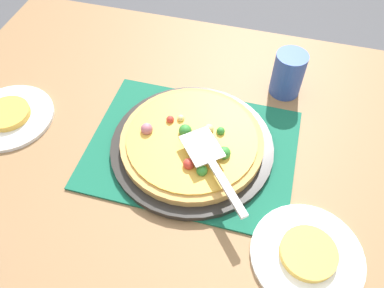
{
  "coord_description": "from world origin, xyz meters",
  "views": [
    {
      "loc": [
        -0.14,
        0.52,
        1.47
      ],
      "look_at": [
        0.0,
        0.0,
        0.77
      ],
      "focal_mm": 35.53,
      "sensor_mm": 36.0,
      "label": 1
    }
  ],
  "objects_px": {
    "plate_near_left": "(9,117)",
    "cup_far": "(288,74)",
    "plate_far_right": "(307,256)",
    "served_slice_right": "(309,253)",
    "pizza_pan": "(192,146)",
    "served_slice_left": "(7,114)",
    "pizza_server": "(212,163)",
    "pizza": "(192,141)"
  },
  "relations": [
    {
      "from": "pizza_pan",
      "to": "served_slice_left",
      "type": "bearing_deg",
      "value": 3.15
    },
    {
      "from": "plate_near_left",
      "to": "served_slice_right",
      "type": "distance_m",
      "value": 0.77
    },
    {
      "from": "pizza_pan",
      "to": "plate_far_right",
      "type": "xyz_separation_m",
      "value": [
        -0.28,
        0.19,
        -0.01
      ]
    },
    {
      "from": "served_slice_left",
      "to": "cup_far",
      "type": "distance_m",
      "value": 0.71
    },
    {
      "from": "plate_near_left",
      "to": "pizza_pan",
      "type": "bearing_deg",
      "value": -176.85
    },
    {
      "from": "pizza",
      "to": "plate_far_right",
      "type": "xyz_separation_m",
      "value": [
        -0.28,
        0.19,
        -0.03
      ]
    },
    {
      "from": "pizza_pan",
      "to": "served_slice_right",
      "type": "height_order",
      "value": "served_slice_right"
    },
    {
      "from": "plate_near_left",
      "to": "cup_far",
      "type": "xyz_separation_m",
      "value": [
        -0.66,
        -0.28,
        0.06
      ]
    },
    {
      "from": "served_slice_right",
      "to": "pizza_server",
      "type": "xyz_separation_m",
      "value": [
        0.22,
        -0.12,
        0.05
      ]
    },
    {
      "from": "pizza",
      "to": "pizza_server",
      "type": "distance_m",
      "value": 0.1
    },
    {
      "from": "pizza_pan",
      "to": "pizza_server",
      "type": "distance_m",
      "value": 0.11
    },
    {
      "from": "served_slice_left",
      "to": "pizza",
      "type": "bearing_deg",
      "value": -176.95
    },
    {
      "from": "plate_near_left",
      "to": "cup_far",
      "type": "distance_m",
      "value": 0.72
    },
    {
      "from": "plate_near_left",
      "to": "plate_far_right",
      "type": "relative_size",
      "value": 1.0
    },
    {
      "from": "cup_far",
      "to": "pizza_server",
      "type": "height_order",
      "value": "cup_far"
    },
    {
      "from": "pizza_server",
      "to": "served_slice_right",
      "type": "bearing_deg",
      "value": 151.42
    },
    {
      "from": "plate_far_right",
      "to": "pizza_server",
      "type": "distance_m",
      "value": 0.26
    },
    {
      "from": "pizza",
      "to": "served_slice_right",
      "type": "distance_m",
      "value": 0.34
    },
    {
      "from": "plate_far_right",
      "to": "pizza_server",
      "type": "relative_size",
      "value": 1.08
    },
    {
      "from": "pizza",
      "to": "pizza_server",
      "type": "relative_size",
      "value": 1.62
    },
    {
      "from": "plate_far_right",
      "to": "served_slice_right",
      "type": "bearing_deg",
      "value": 0.0
    },
    {
      "from": "plate_near_left",
      "to": "served_slice_left",
      "type": "height_order",
      "value": "served_slice_left"
    },
    {
      "from": "served_slice_left",
      "to": "plate_far_right",
      "type": "bearing_deg",
      "value": 167.35
    },
    {
      "from": "served_slice_left",
      "to": "served_slice_right",
      "type": "bearing_deg",
      "value": 167.35
    },
    {
      "from": "served_slice_left",
      "to": "pizza_server",
      "type": "height_order",
      "value": "pizza_server"
    },
    {
      "from": "pizza",
      "to": "cup_far",
      "type": "xyz_separation_m",
      "value": [
        -0.19,
        -0.25,
        0.03
      ]
    },
    {
      "from": "served_slice_left",
      "to": "pizza_server",
      "type": "distance_m",
      "value": 0.54
    },
    {
      "from": "served_slice_right",
      "to": "pizza",
      "type": "bearing_deg",
      "value": -34.41
    },
    {
      "from": "plate_far_right",
      "to": "served_slice_right",
      "type": "relative_size",
      "value": 2.0
    },
    {
      "from": "pizza_pan",
      "to": "plate_near_left",
      "type": "xyz_separation_m",
      "value": [
        0.47,
        0.03,
        -0.01
      ]
    },
    {
      "from": "cup_far",
      "to": "pizza",
      "type": "bearing_deg",
      "value": 53.75
    },
    {
      "from": "served_slice_left",
      "to": "served_slice_right",
      "type": "height_order",
      "value": "same"
    },
    {
      "from": "served_slice_left",
      "to": "cup_far",
      "type": "xyz_separation_m",
      "value": [
        -0.66,
        -0.28,
        0.04
      ]
    },
    {
      "from": "plate_near_left",
      "to": "served_slice_left",
      "type": "xyz_separation_m",
      "value": [
        0.0,
        0.0,
        0.01
      ]
    },
    {
      "from": "pizza_pan",
      "to": "served_slice_left",
      "type": "xyz_separation_m",
      "value": [
        0.47,
        0.03,
        0.01
      ]
    },
    {
      "from": "cup_far",
      "to": "pizza_server",
      "type": "bearing_deg",
      "value": 69.39
    },
    {
      "from": "pizza",
      "to": "pizza_server",
      "type": "bearing_deg",
      "value": 130.38
    },
    {
      "from": "pizza_pan",
      "to": "pizza",
      "type": "distance_m",
      "value": 0.02
    },
    {
      "from": "pizza_pan",
      "to": "cup_far",
      "type": "bearing_deg",
      "value": -126.35
    },
    {
      "from": "pizza_pan",
      "to": "served_slice_left",
      "type": "distance_m",
      "value": 0.47
    },
    {
      "from": "cup_far",
      "to": "pizza_server",
      "type": "xyz_separation_m",
      "value": [
        0.12,
        0.33,
        0.01
      ]
    },
    {
      "from": "plate_far_right",
      "to": "pizza_server",
      "type": "bearing_deg",
      "value": -28.58
    }
  ]
}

